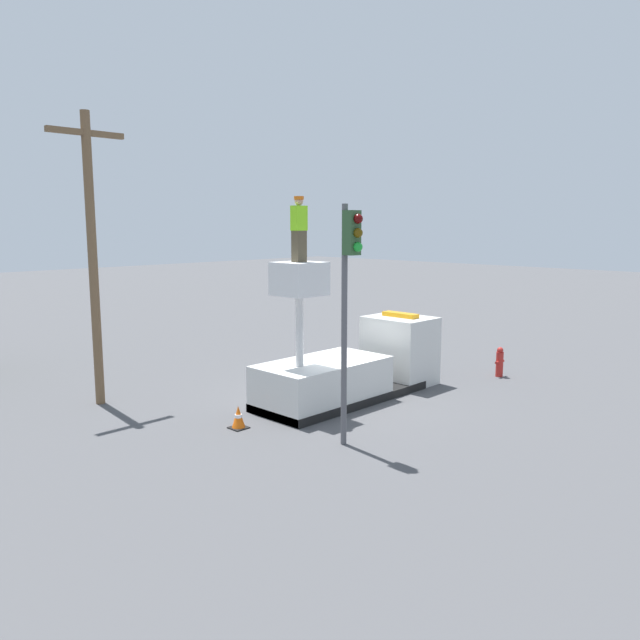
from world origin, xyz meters
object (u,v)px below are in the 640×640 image
at_px(bucket_truck, 352,367).
at_px(utility_pole, 92,250).
at_px(worker, 299,229).
at_px(traffic_light_pole, 349,278).
at_px(fire_hydrant, 500,362).
at_px(traffic_cone_rear, 238,418).

height_order(bucket_truck, utility_pole, utility_pole).
xyz_separation_m(worker, utility_pole, (-3.50, 4.80, -0.60)).
relative_size(bucket_truck, traffic_light_pole, 1.15).
bearing_deg(utility_pole, fire_hydrant, -31.18).
bearing_deg(traffic_cone_rear, traffic_light_pole, -70.16).
xyz_separation_m(worker, fire_hydrant, (7.65, -1.95, -4.56)).
height_order(bucket_truck, traffic_light_pole, traffic_light_pole).
distance_m(worker, utility_pole, 5.97).
relative_size(traffic_light_pole, fire_hydrant, 5.48).
bearing_deg(bucket_truck, traffic_light_pole, -140.01).
distance_m(traffic_cone_rear, utility_pole, 6.44).
bearing_deg(fire_hydrant, worker, 165.69).
bearing_deg(worker, traffic_light_pole, -111.09).
relative_size(traffic_cone_rear, utility_pole, 0.07).
bearing_deg(fire_hydrant, traffic_cone_rear, 168.07).
distance_m(bucket_truck, worker, 4.70).
height_order(worker, traffic_cone_rear, worker).
height_order(traffic_light_pole, traffic_cone_rear, traffic_light_pole).
bearing_deg(traffic_light_pole, worker, 68.91).
bearing_deg(fire_hydrant, utility_pole, 148.82).
distance_m(bucket_truck, fire_hydrant, 5.79).
xyz_separation_m(fire_hydrant, traffic_cone_rear, (-9.74, 2.06, -0.22)).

